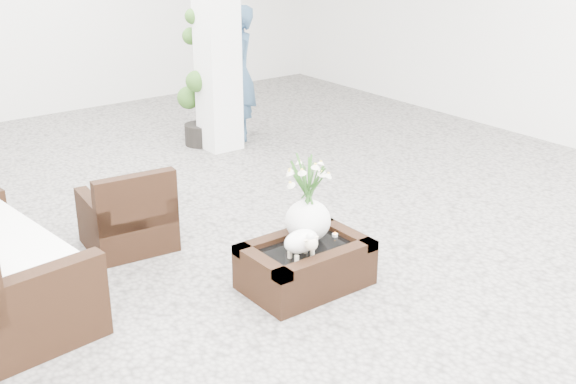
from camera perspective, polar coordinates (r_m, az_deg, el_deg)
ground at (r=5.79m, az=-0.60°, el=-5.43°), size 11.00×11.00×0.00m
coffee_table at (r=5.35m, az=1.38°, el=-5.94°), size 0.90×0.60×0.31m
sheep_figurine at (r=5.10m, az=1.05°, el=-4.11°), size 0.28×0.23×0.21m
planter_narcissus at (r=5.25m, az=1.61°, el=0.17°), size 0.44×0.44×0.80m
tealight at (r=5.47m, az=3.73°, el=-3.38°), size 0.04×0.04×0.03m
armchair at (r=6.05m, az=-12.68°, el=-1.12°), size 0.73×0.70×0.71m
topiary at (r=8.52m, az=-7.11°, el=8.80°), size 0.42×0.42×1.57m
shopper at (r=8.72m, az=-3.87°, el=9.30°), size 0.63×0.70×1.60m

